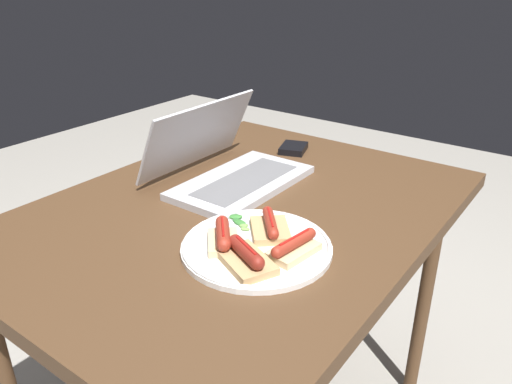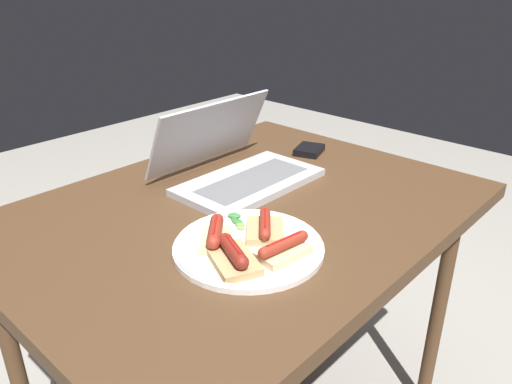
{
  "view_description": "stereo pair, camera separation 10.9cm",
  "coord_description": "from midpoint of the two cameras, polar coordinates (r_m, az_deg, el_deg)",
  "views": [
    {
      "loc": [
        -0.82,
        -0.64,
        1.28
      ],
      "look_at": [
        -0.02,
        -0.06,
        0.82
      ],
      "focal_mm": 35.0,
      "sensor_mm": 36.0,
      "label": 1
    },
    {
      "loc": [
        -0.75,
        -0.73,
        1.28
      ],
      "look_at": [
        -0.02,
        -0.06,
        0.82
      ],
      "focal_mm": 35.0,
      "sensor_mm": 36.0,
      "label": 2
    }
  ],
  "objects": [
    {
      "name": "plate",
      "position": [
        0.98,
        -3.12,
        -6.3
      ],
      "size": [
        0.3,
        0.3,
        0.02
      ],
      "color": "white",
      "rests_on": "desk"
    },
    {
      "name": "external_drive",
      "position": [
        1.5,
        2.23,
        4.98
      ],
      "size": [
        0.11,
        0.1,
        0.02
      ],
      "rotation": [
        0.0,
        0.0,
        0.33
      ],
      "color": "black",
      "rests_on": "desk"
    },
    {
      "name": "sausage_toast_left",
      "position": [
        0.98,
        -6.99,
        -5.2
      ],
      "size": [
        0.11,
        0.11,
        0.04
      ],
      "rotation": [
        0.0,
        0.0,
        0.73
      ],
      "color": "#D6B784",
      "rests_on": "plate"
    },
    {
      "name": "sausage_toast_right",
      "position": [
        0.94,
        1.05,
        -6.4
      ],
      "size": [
        0.12,
        0.07,
        0.04
      ],
      "rotation": [
        0.0,
        0.0,
        6.15
      ],
      "color": "#D6B784",
      "rests_on": "plate"
    },
    {
      "name": "desk",
      "position": [
        1.19,
        -4.37,
        -4.55
      ],
      "size": [
        1.09,
        0.82,
        0.76
      ],
      "color": "#4C331E",
      "rests_on": "ground_plane"
    },
    {
      "name": "sausage_toast_middle",
      "position": [
        1.01,
        -1.42,
        -4.1
      ],
      "size": [
        0.13,
        0.12,
        0.04
      ],
      "rotation": [
        0.0,
        0.0,
        0.73
      ],
      "color": "tan",
      "rests_on": "plate"
    },
    {
      "name": "salad_pile",
      "position": [
        1.06,
        -4.88,
        -3.42
      ],
      "size": [
        0.05,
        0.08,
        0.01
      ],
      "color": "#387A33",
      "rests_on": "plate"
    },
    {
      "name": "sausage_toast_extra",
      "position": [
        0.91,
        -4.57,
        -7.54
      ],
      "size": [
        0.12,
        0.14,
        0.04
      ],
      "rotation": [
        0.0,
        0.0,
        4.28
      ],
      "color": "tan",
      "rests_on": "plate"
    },
    {
      "name": "laptop",
      "position": [
        1.28,
        -5.54,
        2.67
      ],
      "size": [
        0.37,
        0.29,
        0.2
      ],
      "color": "#B7B7BC",
      "rests_on": "desk"
    }
  ]
}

